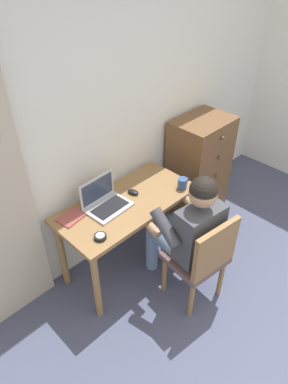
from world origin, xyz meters
name	(u,v)px	position (x,y,z in m)	size (l,w,h in m)	color
wall_back	(119,119)	(0.00, 2.20, 1.25)	(4.80, 0.05, 2.50)	silver
desk	(127,213)	(-0.27, 1.85, 0.62)	(1.18, 0.57, 0.73)	olive
dresser	(198,167)	(0.81, 1.93, 0.53)	(0.58, 0.46, 1.07)	brown
chair	(202,257)	(-0.11, 1.17, 0.48)	(0.47, 0.45, 0.87)	brown
person_seated	(187,227)	(-0.09, 1.35, 0.67)	(0.57, 0.61, 1.19)	#6B84AD
laptop	(105,201)	(-0.43, 1.92, 0.79)	(0.35, 0.27, 0.24)	#B7BABF
computer_mouse	(133,192)	(-0.16, 1.89, 0.75)	(0.06, 0.10, 0.03)	black
desk_clock	(100,237)	(-0.68, 1.67, 0.75)	(0.09, 0.09, 0.03)	black
notebook_pad	(72,217)	(-0.69, 2.00, 0.74)	(0.21, 0.15, 0.01)	#994742
coffee_mug	(183,183)	(0.20, 1.65, 0.78)	(0.12, 0.08, 0.09)	#33518C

